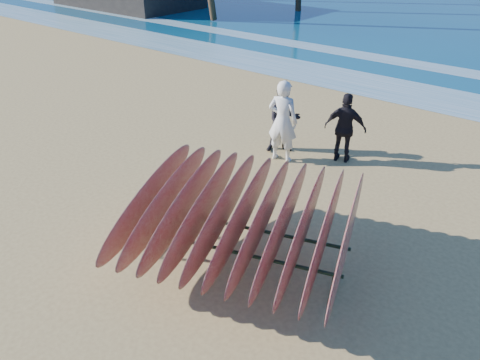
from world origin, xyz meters
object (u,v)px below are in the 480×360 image
at_px(surfboard_rack, 242,217).
at_px(person_white, 283,121).
at_px(person_dark_a, 284,120).
at_px(person_dark_b, 345,128).

height_order(surfboard_rack, person_white, person_white).
xyz_separation_m(surfboard_rack, person_dark_a, (-1.91, 3.90, -0.13)).
height_order(person_white, person_dark_b, person_white).
bearing_deg(person_white, person_dark_a, -71.32).
relative_size(surfboard_rack, person_white, 2.16).
xyz_separation_m(person_white, person_dark_b, (1.10, 0.82, -0.14)).
distance_m(person_white, person_dark_b, 1.38).
xyz_separation_m(surfboard_rack, person_dark_b, (-0.58, 4.33, -0.13)).
bearing_deg(person_dark_b, surfboard_rack, 81.02).
height_order(surfboard_rack, person_dark_b, person_dark_b).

